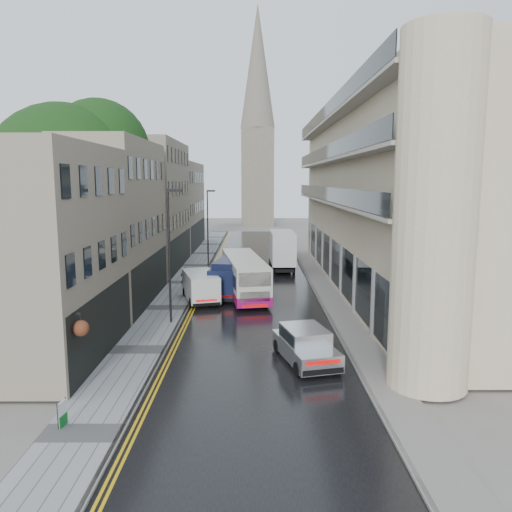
{
  "coord_description": "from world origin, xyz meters",
  "views": [
    {
      "loc": [
        -0.05,
        -12.97,
        8.46
      ],
      "look_at": [
        0.03,
        18.0,
        3.75
      ],
      "focal_mm": 35.0,
      "sensor_mm": 36.0,
      "label": 1
    }
  ],
  "objects_px": {
    "white_lorry": "(273,253)",
    "silver_hatchback": "(298,358)",
    "pedestrian": "(185,278)",
    "tree_far": "(123,205)",
    "cream_bus": "(234,284)",
    "estate_sign": "(62,414)",
    "white_van": "(191,292)",
    "navy_van": "(211,282)",
    "lamp_post_far": "(208,228)",
    "lamp_post_near": "(169,257)",
    "tree_near": "(66,204)"
  },
  "relations": [
    {
      "from": "cream_bus",
      "to": "silver_hatchback",
      "type": "height_order",
      "value": "cream_bus"
    },
    {
      "from": "tree_far",
      "to": "estate_sign",
      "type": "xyz_separation_m",
      "value": [
        5.55,
        -29.93,
        -5.67
      ]
    },
    {
      "from": "estate_sign",
      "to": "tree_near",
      "type": "bearing_deg",
      "value": 118.2
    },
    {
      "from": "tree_far",
      "to": "pedestrian",
      "type": "relative_size",
      "value": 7.17
    },
    {
      "from": "silver_hatchback",
      "to": "lamp_post_near",
      "type": "xyz_separation_m",
      "value": [
        -6.87,
        8.1,
        3.17
      ]
    },
    {
      "from": "lamp_post_far",
      "to": "navy_van",
      "type": "bearing_deg",
      "value": -94.46
    },
    {
      "from": "white_lorry",
      "to": "pedestrian",
      "type": "xyz_separation_m",
      "value": [
        -7.03,
        -7.47,
        -0.9
      ]
    },
    {
      "from": "tree_near",
      "to": "white_van",
      "type": "relative_size",
      "value": 3.01
    },
    {
      "from": "cream_bus",
      "to": "estate_sign",
      "type": "bearing_deg",
      "value": -115.5
    },
    {
      "from": "tree_far",
      "to": "lamp_post_near",
      "type": "xyz_separation_m",
      "value": [
        7.16,
        -17.22,
        -2.2
      ]
    },
    {
      "from": "navy_van",
      "to": "silver_hatchback",
      "type": "bearing_deg",
      "value": -61.39
    },
    {
      "from": "silver_hatchback",
      "to": "cream_bus",
      "type": "bearing_deg",
      "value": 90.3
    },
    {
      "from": "silver_hatchback",
      "to": "navy_van",
      "type": "xyz_separation_m",
      "value": [
        -4.94,
        13.61,
        0.57
      ]
    },
    {
      "from": "tree_near",
      "to": "lamp_post_near",
      "type": "relative_size",
      "value": 1.78
    },
    {
      "from": "pedestrian",
      "to": "lamp_post_far",
      "type": "height_order",
      "value": "lamp_post_far"
    },
    {
      "from": "tree_far",
      "to": "lamp_post_near",
      "type": "bearing_deg",
      "value": -67.43
    },
    {
      "from": "white_van",
      "to": "lamp_post_far",
      "type": "bearing_deg",
      "value": 75.75
    },
    {
      "from": "cream_bus",
      "to": "silver_hatchback",
      "type": "bearing_deg",
      "value": -84.46
    },
    {
      "from": "cream_bus",
      "to": "pedestrian",
      "type": "height_order",
      "value": "cream_bus"
    },
    {
      "from": "silver_hatchback",
      "to": "navy_van",
      "type": "distance_m",
      "value": 14.49
    },
    {
      "from": "tree_far",
      "to": "lamp_post_far",
      "type": "distance_m",
      "value": 8.49
    },
    {
      "from": "silver_hatchback",
      "to": "pedestrian",
      "type": "xyz_separation_m",
      "value": [
        -7.28,
        17.02,
        0.13
      ]
    },
    {
      "from": "navy_van",
      "to": "lamp_post_far",
      "type": "bearing_deg",
      "value": 104.73
    },
    {
      "from": "silver_hatchback",
      "to": "white_van",
      "type": "relative_size",
      "value": 0.97
    },
    {
      "from": "white_lorry",
      "to": "pedestrian",
      "type": "bearing_deg",
      "value": -134.78
    },
    {
      "from": "white_lorry",
      "to": "silver_hatchback",
      "type": "bearing_deg",
      "value": -90.94
    },
    {
      "from": "navy_van",
      "to": "lamp_post_near",
      "type": "bearing_deg",
      "value": -100.63
    },
    {
      "from": "cream_bus",
      "to": "lamp_post_near",
      "type": "bearing_deg",
      "value": -136.28
    },
    {
      "from": "estate_sign",
      "to": "navy_van",
      "type": "bearing_deg",
      "value": 88.15
    },
    {
      "from": "white_van",
      "to": "estate_sign",
      "type": "bearing_deg",
      "value": -113.76
    },
    {
      "from": "cream_bus",
      "to": "navy_van",
      "type": "xyz_separation_m",
      "value": [
        -1.66,
        0.82,
        0.01
      ]
    },
    {
      "from": "white_lorry",
      "to": "lamp_post_near",
      "type": "relative_size",
      "value": 0.91
    },
    {
      "from": "cream_bus",
      "to": "lamp_post_near",
      "type": "xyz_separation_m",
      "value": [
        -3.59,
        -4.69,
        2.6
      ]
    },
    {
      "from": "silver_hatchback",
      "to": "white_van",
      "type": "xyz_separation_m",
      "value": [
        -6.13,
        11.87,
        0.2
      ]
    },
    {
      "from": "cream_bus",
      "to": "lamp_post_far",
      "type": "bearing_deg",
      "value": 92.85
    },
    {
      "from": "pedestrian",
      "to": "lamp_post_near",
      "type": "bearing_deg",
      "value": 70.36
    },
    {
      "from": "white_lorry",
      "to": "navy_van",
      "type": "xyz_separation_m",
      "value": [
        -4.69,
        -10.88,
        -0.46
      ]
    },
    {
      "from": "tree_near",
      "to": "lamp_post_far",
      "type": "height_order",
      "value": "tree_near"
    },
    {
      "from": "tree_near",
      "to": "silver_hatchback",
      "type": "relative_size",
      "value": 3.1
    },
    {
      "from": "cream_bus",
      "to": "navy_van",
      "type": "distance_m",
      "value": 1.85
    },
    {
      "from": "tree_near",
      "to": "lamp_post_near",
      "type": "xyz_separation_m",
      "value": [
        7.46,
        -4.22,
        -2.92
      ]
    },
    {
      "from": "estate_sign",
      "to": "silver_hatchback",
      "type": "bearing_deg",
      "value": 37.63
    },
    {
      "from": "pedestrian",
      "to": "tree_far",
      "type": "bearing_deg",
      "value": -73.15
    },
    {
      "from": "tree_near",
      "to": "cream_bus",
      "type": "xyz_separation_m",
      "value": [
        11.05,
        0.46,
        -5.52
      ]
    },
    {
      "from": "navy_van",
      "to": "pedestrian",
      "type": "relative_size",
      "value": 3.19
    },
    {
      "from": "white_van",
      "to": "navy_van",
      "type": "distance_m",
      "value": 2.13
    },
    {
      "from": "tree_near",
      "to": "white_lorry",
      "type": "height_order",
      "value": "tree_near"
    },
    {
      "from": "cream_bus",
      "to": "lamp_post_far",
      "type": "height_order",
      "value": "lamp_post_far"
    },
    {
      "from": "white_van",
      "to": "pedestrian",
      "type": "bearing_deg",
      "value": 86.94
    },
    {
      "from": "cream_bus",
      "to": "pedestrian",
      "type": "bearing_deg",
      "value": 124.53
    }
  ]
}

